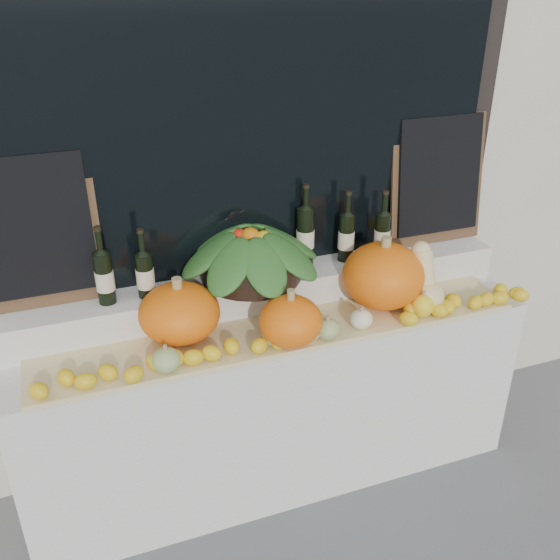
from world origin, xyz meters
The scene contains 17 objects.
display_sill centered at (0.00, 1.52, 0.44)m, with size 2.30×0.55×0.88m, color silver.
rear_tier centered at (0.00, 1.68, 0.96)m, with size 2.30×0.25×0.16m, color silver.
straw_bedding centered at (0.00, 1.40, 0.89)m, with size 2.10×0.32×0.03m, color tan.
pumpkin_left centered at (-0.42, 1.49, 1.02)m, with size 0.33×0.33×0.24m, color orange.
pumpkin_right centered at (0.49, 1.45, 1.05)m, with size 0.37×0.37×0.29m, color orange.
pumpkin_center centered at (-0.01, 1.30, 1.01)m, with size 0.26×0.26×0.21m, color orange.
butternut_squash centered at (0.66, 1.37, 1.03)m, with size 0.15×0.21×0.29m.
decorative_gourds centered at (0.06, 1.29, 0.95)m, with size 1.24×0.14×0.14m.
lemon_heap centered at (0.00, 1.29, 0.94)m, with size 2.20×0.16×0.06m, color yellow, non-canonical shape.
produce_bowl centered at (-0.06, 1.66, 1.16)m, with size 0.67×0.67×0.25m.
wine_bottle_far_left centered at (-0.68, 1.66, 1.16)m, with size 0.08×0.08×0.34m.
wine_bottle_near_left centered at (-0.52, 1.65, 1.14)m, with size 0.08×0.08×0.31m.
wine_bottle_tall centered at (0.22, 1.71, 1.18)m, with size 0.08×0.08×0.38m.
wine_bottle_near_right centered at (0.41, 1.68, 1.16)m, with size 0.08×0.08×0.34m.
wine_bottle_far_right centered at (0.58, 1.65, 1.15)m, with size 0.08×0.08×0.33m.
chalkboard_left centered at (-0.92, 1.74, 1.36)m, with size 0.50×0.10×0.62m.
chalkboard_right centered at (0.92, 1.74, 1.36)m, with size 0.50×0.10×0.62m.
Camera 1 is at (-0.79, -0.70, 2.32)m, focal length 40.00 mm.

